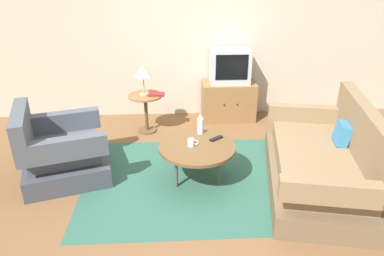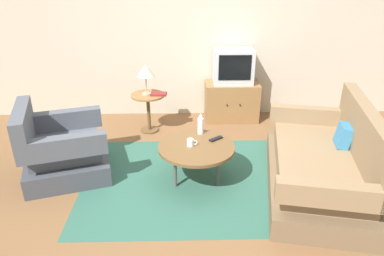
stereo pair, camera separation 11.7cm
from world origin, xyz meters
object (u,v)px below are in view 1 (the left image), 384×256
at_px(armchair, 60,154).
at_px(couch, 323,164).
at_px(tv_stand, 228,101).
at_px(television, 230,66).
at_px(mug, 191,142).
at_px(book, 156,94).
at_px(table_lamp, 143,72).
at_px(coffee_table, 197,148).
at_px(tv_remote_dark, 216,138).
at_px(side_table, 146,105).
at_px(vase, 200,124).

bearing_deg(armchair, couch, 66.04).
xyz_separation_m(tv_stand, television, (0.00, 0.02, 0.56)).
distance_m(mug, book, 1.39).
bearing_deg(table_lamp, coffee_table, -63.84).
height_order(mug, book, book).
xyz_separation_m(couch, tv_stand, (-0.75, 1.96, 0.00)).
distance_m(television, tv_remote_dark, 1.72).
bearing_deg(table_lamp, television, 18.09).
bearing_deg(armchair, side_table, 125.55).
height_order(couch, vase, couch).
distance_m(side_table, table_lamp, 0.50).
relative_size(couch, table_lamp, 4.66).
xyz_separation_m(couch, table_lamp, (-2.03, 1.56, 0.61)).
bearing_deg(television, vase, -110.92).
xyz_separation_m(television, vase, (-0.56, -1.46, -0.29)).
distance_m(couch, tv_remote_dark, 1.20).
height_order(coffee_table, television, television).
distance_m(television, table_lamp, 1.35).
height_order(couch, table_lamp, table_lamp).
xyz_separation_m(television, book, (-1.11, -0.45, -0.27)).
bearing_deg(book, tv_remote_dark, -55.48).
xyz_separation_m(table_lamp, vase, (0.72, -1.04, -0.34)).
xyz_separation_m(vase, mug, (-0.12, -0.31, -0.08)).
relative_size(coffee_table, mug, 7.26).
distance_m(television, mug, 1.93).
relative_size(armchair, television, 1.89).
distance_m(tv_stand, television, 0.56).
bearing_deg(couch, tv_stand, 32.29).
height_order(couch, tv_remote_dark, couch).
relative_size(table_lamp, mug, 3.71).
relative_size(side_table, vase, 2.24).
bearing_deg(couch, side_table, 63.77).
distance_m(side_table, television, 1.41).
bearing_deg(side_table, coffee_table, -64.20).
xyz_separation_m(coffee_table, tv_remote_dark, (0.23, 0.15, 0.04)).
xyz_separation_m(armchair, table_lamp, (0.90, 1.18, 0.61)).
relative_size(tv_stand, vase, 3.24).
distance_m(armchair, tv_stand, 2.70).
distance_m(vase, book, 1.15).
xyz_separation_m(armchair, tv_remote_dark, (1.80, -0.02, 0.15)).
height_order(couch, book, couch).
xyz_separation_m(armchair, television, (2.18, 1.60, 0.56)).
bearing_deg(armchair, vase, 78.43).
relative_size(television, vase, 2.34).
distance_m(mug, tv_remote_dark, 0.33).
distance_m(table_lamp, mug, 1.54).
distance_m(armchair, couch, 2.96).
distance_m(table_lamp, book, 0.37).
xyz_separation_m(couch, vase, (-1.31, 0.52, 0.28)).
distance_m(coffee_table, tv_remote_dark, 0.27).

